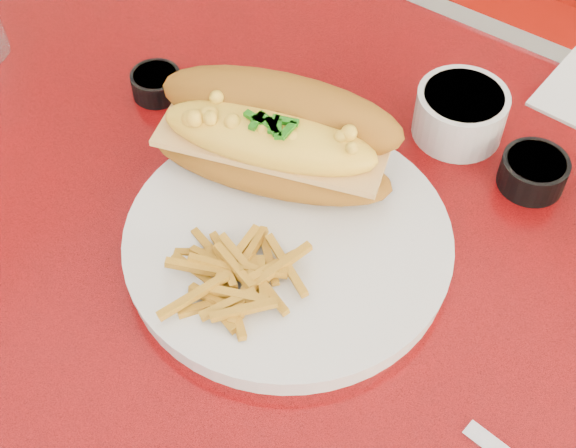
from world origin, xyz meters
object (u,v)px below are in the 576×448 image
Objects in this scene: dinner_plate at (288,242)px; sauce_cup_left at (156,83)px; fork at (276,220)px; booth_bench_far at (554,130)px; gravy_ramekin at (460,113)px; sauce_cup_right at (533,171)px; mac_hoagie at (274,136)px; diner_table at (325,345)px.

sauce_cup_left is at bearing 159.26° from dinner_plate.
fork is 0.24m from sauce_cup_left.
booth_bench_far is at bearing 68.77° from sauce_cup_left.
fork is at bearing -108.43° from gravy_ramekin.
sauce_cup_right is at bearing 54.77° from dinner_plate.
mac_hoagie is (-0.10, -0.76, 0.55)m from booth_bench_far.
diner_table is at bearing -93.97° from gravy_ramekin.
diner_table is 1.03× the size of booth_bench_far.
diner_table is 0.29m from gravy_ramekin.
mac_hoagie is 3.71× the size of sauce_cup_right.
booth_bench_far is at bearing 87.31° from dinner_plate.
booth_bench_far is 9.51× the size of fork.
dinner_plate is at bearing -125.23° from sauce_cup_right.
sauce_cup_right reaches higher than sauce_cup_left.
booth_bench_far is 4.51× the size of mac_hoagie.
mac_hoagie is 3.67× the size of sauce_cup_left.
mac_hoagie is 0.21m from gravy_ramekin.
booth_bench_far is at bearing 64.79° from mac_hoagie.
fork is (-0.06, -0.82, 0.50)m from booth_bench_far.
sauce_cup_right is at bearing -79.81° from booth_bench_far.
gravy_ramekin is at bearing 167.03° from sauce_cup_right.
sauce_cup_left reaches higher than diner_table.
sauce_cup_left is at bearing -163.34° from sauce_cup_right.
diner_table is 4.62× the size of mac_hoagie.
gravy_ramekin reaches higher than sauce_cup_left.
gravy_ramekin is (0.02, 0.22, 0.19)m from diner_table.
fork is at bearing -173.86° from diner_table.
fork is 0.24m from gravy_ramekin.
sauce_cup_left is at bearing 152.49° from mac_hoagie.
dinner_plate is 5.42× the size of sauce_cup_right.
dinner_plate is 3.08× the size of fork.
sauce_cup_left is at bearing 164.80° from diner_table.
sauce_cup_left is at bearing -154.93° from gravy_ramekin.
dinner_plate reaches higher than fork.
booth_bench_far reaches higher than mac_hoagie.
booth_bench_far is 0.80m from sauce_cup_right.
booth_bench_far reaches higher than fork.
fork reaches higher than diner_table.
fork is 1.00× the size of gravy_ramekin.
booth_bench_far is 16.56× the size of sauce_cup_left.
booth_bench_far is 0.93m from sauce_cup_left.
sauce_cup_right is (0.17, 0.20, -0.00)m from fork.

